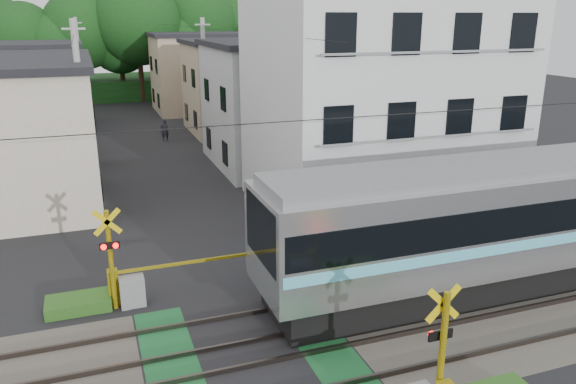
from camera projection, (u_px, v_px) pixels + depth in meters
name	position (u px, v px, depth m)	size (l,w,h in m)	color
ground	(250.00, 356.00, 13.98)	(120.00, 120.00, 0.00)	black
track_bed	(250.00, 354.00, 13.97)	(120.00, 120.00, 0.14)	#47423A
commuter_train	(552.00, 213.00, 17.74)	(19.33, 3.05, 4.02)	black
crossing_signal_far	(128.00, 283.00, 16.22)	(4.74, 0.65, 3.09)	yellow
apartment_block	(378.00, 100.00, 23.84)	(10.20, 8.36, 9.30)	silver
houses_row	(142.00, 94.00, 36.36)	(22.07, 31.35, 6.80)	beige
tree_hill	(123.00, 42.00, 55.48)	(40.00, 13.93, 11.58)	#153F15
catenary	(465.00, 190.00, 14.83)	(60.00, 5.04, 7.00)	#2D2D33
utility_poles	(124.00, 87.00, 33.08)	(7.90, 42.00, 8.00)	#A5A5A0
pedestrian	(165.00, 130.00, 37.62)	(0.55, 0.36, 1.52)	#2C2934
weed_patches	(316.00, 338.00, 14.41)	(10.25, 8.80, 0.40)	#2D5E1E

